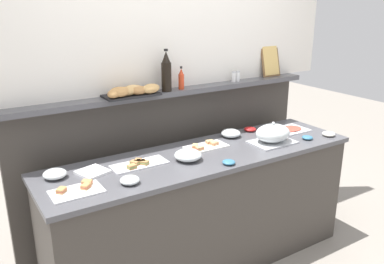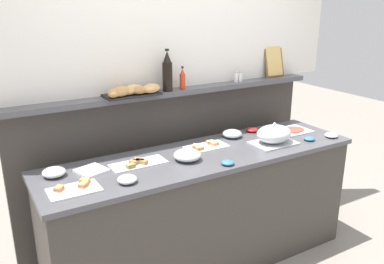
# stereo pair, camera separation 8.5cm
# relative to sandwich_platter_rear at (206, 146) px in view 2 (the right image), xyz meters

# --- Properties ---
(ground_plane) EXTENTS (12.00, 12.00, 0.00)m
(ground_plane) POSITION_rel_sandwich_platter_rear_xyz_m (-0.08, 0.50, -0.92)
(ground_plane) COLOR gray
(buffet_counter) EXTENTS (2.36, 0.65, 0.91)m
(buffet_counter) POSITION_rel_sandwich_platter_rear_xyz_m (-0.08, -0.10, -0.47)
(buffet_counter) COLOR #3D3833
(buffet_counter) RESTS_ON ground_plane
(back_ledge_unit) EXTENTS (2.56, 0.22, 1.31)m
(back_ledge_unit) POSITION_rel_sandwich_platter_rear_xyz_m (-0.08, 0.40, -0.24)
(back_ledge_unit) COLOR #3D3833
(back_ledge_unit) RESTS_ON ground_plane
(upper_wall_panel) EXTENTS (3.16, 0.08, 1.29)m
(upper_wall_panel) POSITION_rel_sandwich_platter_rear_xyz_m (-0.08, 0.42, 1.03)
(upper_wall_panel) COLOR white
(upper_wall_panel) RESTS_ON back_ledge_unit
(sandwich_platter_rear) EXTENTS (0.32, 0.17, 0.04)m
(sandwich_platter_rear) POSITION_rel_sandwich_platter_rear_xyz_m (0.00, 0.00, 0.00)
(sandwich_platter_rear) COLOR white
(sandwich_platter_rear) RESTS_ON buffet_counter
(sandwich_platter_front) EXTENTS (0.38, 0.16, 0.04)m
(sandwich_platter_front) POSITION_rel_sandwich_platter_rear_xyz_m (-0.57, -0.05, 0.00)
(sandwich_platter_front) COLOR silver
(sandwich_platter_front) RESTS_ON buffet_counter
(sandwich_platter_side) EXTENTS (0.29, 0.18, 0.04)m
(sandwich_platter_side) POSITION_rel_sandwich_platter_rear_xyz_m (-1.04, -0.21, -0.00)
(sandwich_platter_side) COLOR white
(sandwich_platter_side) RESTS_ON buffet_counter
(cold_cuts_platter) EXTENTS (0.29, 0.23, 0.02)m
(cold_cuts_platter) POSITION_rel_sandwich_platter_rear_xyz_m (0.84, -0.04, -0.00)
(cold_cuts_platter) COLOR silver
(cold_cuts_platter) RESTS_ON buffet_counter
(serving_cloche) EXTENTS (0.34, 0.24, 0.17)m
(serving_cloche) POSITION_rel_sandwich_platter_rear_xyz_m (0.49, -0.19, 0.06)
(serving_cloche) COLOR #B7BABF
(serving_cloche) RESTS_ON buffet_counter
(glass_bowl_large) EXTENTS (0.12, 0.12, 0.05)m
(glass_bowl_large) POSITION_rel_sandwich_platter_rear_xyz_m (-0.74, -0.28, 0.01)
(glass_bowl_large) COLOR silver
(glass_bowl_large) RESTS_ON buffet_counter
(glass_bowl_medium) EXTENTS (0.19, 0.19, 0.08)m
(glass_bowl_medium) POSITION_rel_sandwich_platter_rear_xyz_m (-0.24, -0.14, 0.02)
(glass_bowl_medium) COLOR silver
(glass_bowl_medium) RESTS_ON buffet_counter
(glass_bowl_small) EXTENTS (0.14, 0.14, 0.06)m
(glass_bowl_small) POSITION_rel_sandwich_platter_rear_xyz_m (-1.09, 0.04, 0.02)
(glass_bowl_small) COLOR silver
(glass_bowl_small) RESTS_ON buffet_counter
(glass_bowl_extra) EXTENTS (0.16, 0.16, 0.06)m
(glass_bowl_extra) POSITION_rel_sandwich_platter_rear_xyz_m (0.31, 0.10, 0.02)
(glass_bowl_extra) COLOR silver
(glass_bowl_extra) RESTS_ON buffet_counter
(condiment_bowl_teal) EXTENTS (0.09, 0.09, 0.03)m
(condiment_bowl_teal) POSITION_rel_sandwich_platter_rear_xyz_m (0.79, -0.28, 0.00)
(condiment_bowl_teal) COLOR teal
(condiment_bowl_teal) RESTS_ON buffet_counter
(condiment_bowl_dark) EXTENTS (0.10, 0.10, 0.04)m
(condiment_bowl_dark) POSITION_rel_sandwich_platter_rear_xyz_m (0.54, 0.13, 0.01)
(condiment_bowl_dark) COLOR red
(condiment_bowl_dark) RESTS_ON buffet_counter
(condiment_bowl_cream) EXTENTS (0.09, 0.09, 0.03)m
(condiment_bowl_cream) POSITION_rel_sandwich_platter_rear_xyz_m (-0.05, -0.35, 0.00)
(condiment_bowl_cream) COLOR teal
(condiment_bowl_cream) RESTS_ON buffet_counter
(condiment_bowl_red) EXTENTS (0.10, 0.10, 0.04)m
(condiment_bowl_red) POSITION_rel_sandwich_platter_rear_xyz_m (0.99, -0.31, 0.01)
(condiment_bowl_red) COLOR silver
(condiment_bowl_red) RESTS_ON buffet_counter
(napkin_stack) EXTENTS (0.21, 0.21, 0.02)m
(napkin_stack) POSITION_rel_sandwich_platter_rear_xyz_m (-0.87, -0.01, -0.00)
(napkin_stack) COLOR white
(napkin_stack) RESTS_ON buffet_counter
(hot_sauce_bottle) EXTENTS (0.04, 0.04, 0.18)m
(hot_sauce_bottle) POSITION_rel_sandwich_platter_rear_xyz_m (-0.03, 0.30, 0.46)
(hot_sauce_bottle) COLOR red
(hot_sauce_bottle) RESTS_ON back_ledge_unit
(wine_bottle_dark) EXTENTS (0.08, 0.08, 0.32)m
(wine_bottle_dark) POSITION_rel_sandwich_platter_rear_xyz_m (-0.16, 0.29, 0.53)
(wine_bottle_dark) COLOR black
(wine_bottle_dark) RESTS_ON back_ledge_unit
(salt_shaker) EXTENTS (0.03, 0.03, 0.09)m
(salt_shaker) POSITION_rel_sandwich_platter_rear_xyz_m (0.50, 0.32, 0.43)
(salt_shaker) COLOR white
(salt_shaker) RESTS_ON back_ledge_unit
(pepper_shaker) EXTENTS (0.03, 0.03, 0.09)m
(pepper_shaker) POSITION_rel_sandwich_platter_rear_xyz_m (0.54, 0.32, 0.43)
(pepper_shaker) COLOR white
(pepper_shaker) RESTS_ON back_ledge_unit
(bread_basket) EXTENTS (0.45, 0.29, 0.08)m
(bread_basket) POSITION_rel_sandwich_platter_rear_xyz_m (-0.46, 0.27, 0.42)
(bread_basket) COLOR black
(bread_basket) RESTS_ON back_ledge_unit
(framed_picture) EXTENTS (0.20, 0.08, 0.29)m
(framed_picture) POSITION_rel_sandwich_platter_rear_xyz_m (0.94, 0.36, 0.53)
(framed_picture) COLOR brown
(framed_picture) RESTS_ON back_ledge_unit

